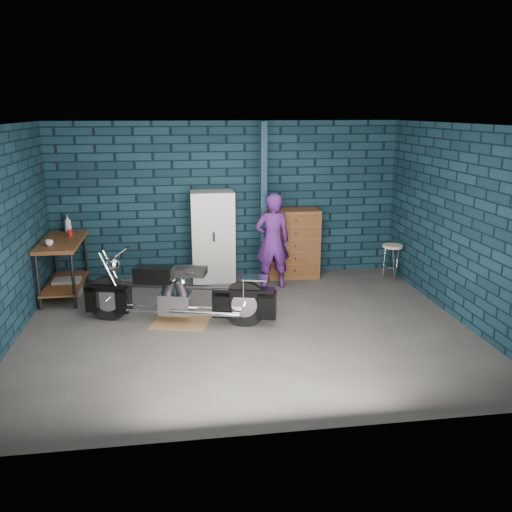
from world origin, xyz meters
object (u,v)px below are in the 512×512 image
at_px(motorcycle, 179,289).
at_px(tool_chest, 292,244).
at_px(person, 273,241).
at_px(locker, 213,237).
at_px(shop_stool, 392,263).
at_px(workbench, 64,268).
at_px(storage_bin, 67,287).

relative_size(motorcycle, tool_chest, 1.89).
distance_m(person, locker, 1.09).
relative_size(person, tool_chest, 1.32).
distance_m(locker, shop_stool, 3.13).
bearing_deg(workbench, storage_bin, 59.88).
height_order(workbench, person, person).
relative_size(workbench, tool_chest, 1.16).
relative_size(tool_chest, shop_stool, 1.92).
bearing_deg(motorcycle, workbench, 156.58).
xyz_separation_m(motorcycle, shop_stool, (3.66, 1.46, -0.19)).
height_order(workbench, storage_bin, workbench).
bearing_deg(motorcycle, tool_chest, 58.66).
bearing_deg(person, tool_chest, -132.52).
bearing_deg(locker, tool_chest, 0.00).
distance_m(storage_bin, locker, 2.50).
relative_size(person, shop_stool, 2.53).
distance_m(person, storage_bin, 3.39).
height_order(workbench, locker, locker).
relative_size(workbench, person, 0.88).
bearing_deg(locker, person, -30.25).
relative_size(motorcycle, locker, 1.47).
bearing_deg(locker, motorcycle, -107.45).
xyz_separation_m(workbench, person, (3.34, -0.07, 0.34)).
relative_size(motorcycle, storage_bin, 5.44).
xyz_separation_m(storage_bin, locker, (2.38, 0.45, 0.65)).
height_order(workbench, motorcycle, motorcycle).
xyz_separation_m(workbench, locker, (2.40, 0.48, 0.32)).
bearing_deg(storage_bin, tool_chest, 6.73).
bearing_deg(tool_chest, storage_bin, -173.27).
bearing_deg(workbench, motorcycle, -38.41).
xyz_separation_m(workbench, shop_stool, (5.46, 0.03, -0.14)).
bearing_deg(storage_bin, motorcycle, -39.39).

